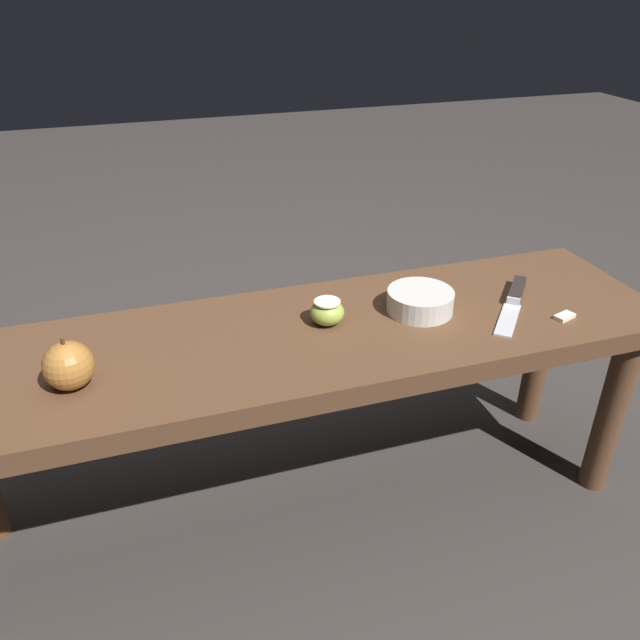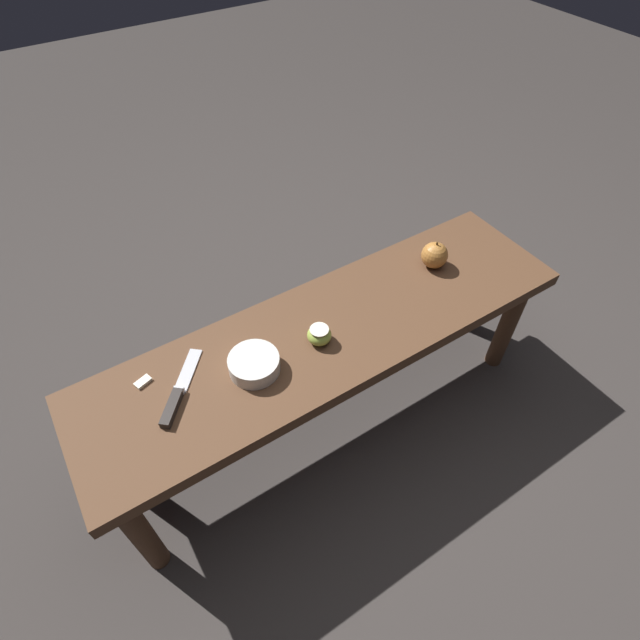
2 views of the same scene
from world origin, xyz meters
name	(u,v)px [view 1 (image 1 of 2)]	position (x,y,z in m)	size (l,w,h in m)	color
ground_plane	(308,506)	(0.00, 0.00, 0.00)	(8.00, 8.00, 0.00)	#383330
wooden_bench	(306,361)	(0.00, 0.00, 0.38)	(1.38, 0.37, 0.44)	brown
knife	(514,298)	(-0.43, 0.01, 0.45)	(0.17, 0.19, 0.02)	silver
apple_whole	(69,365)	(0.40, 0.05, 0.48)	(0.08, 0.08, 0.09)	#B27233
apple_cut	(327,312)	(-0.05, -0.02, 0.46)	(0.06, 0.06, 0.05)	#9EB747
apple_slice_near_knife	(565,316)	(-0.48, 0.10, 0.44)	(0.04, 0.03, 0.01)	white
bowl	(420,301)	(-0.23, -0.01, 0.46)	(0.13, 0.13, 0.04)	silver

